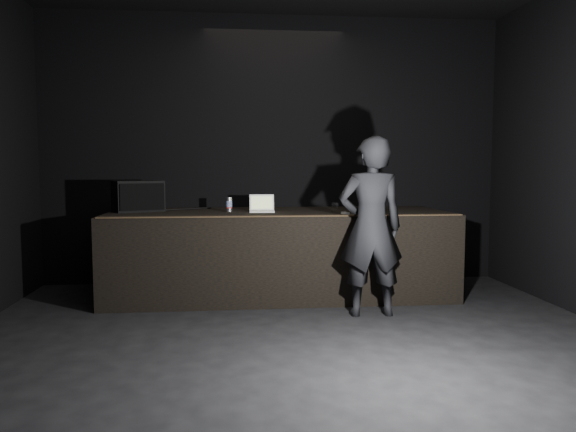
# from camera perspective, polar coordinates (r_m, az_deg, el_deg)

# --- Properties ---
(ground) EXTENTS (7.00, 7.00, 0.00)m
(ground) POSITION_cam_1_polar(r_m,az_deg,el_deg) (4.26, 2.19, -16.04)
(ground) COLOR black
(ground) RESTS_ON ground
(room_walls) EXTENTS (6.10, 7.10, 3.52)m
(room_walls) POSITION_cam_1_polar(r_m,az_deg,el_deg) (4.00, 2.29, 12.10)
(room_walls) COLOR black
(room_walls) RESTS_ON ground
(stage_riser) EXTENTS (4.00, 1.50, 1.00)m
(stage_riser) POSITION_cam_1_polar(r_m,az_deg,el_deg) (6.77, -0.93, -3.74)
(stage_riser) COLOR black
(stage_riser) RESTS_ON ground
(riser_lip) EXTENTS (3.92, 0.10, 0.01)m
(riser_lip) POSITION_cam_1_polar(r_m,az_deg,el_deg) (6.00, -0.39, 0.01)
(riser_lip) COLOR brown
(riser_lip) RESTS_ON stage_riser
(stage_monitor) EXTENTS (0.66, 0.58, 0.37)m
(stage_monitor) POSITION_cam_1_polar(r_m,az_deg,el_deg) (6.89, -14.99, 1.96)
(stage_monitor) COLOR black
(stage_monitor) RESTS_ON stage_riser
(cable) EXTENTS (0.71, 0.46, 0.02)m
(cable) POSITION_cam_1_polar(r_m,az_deg,el_deg) (7.03, -10.79, 0.67)
(cable) COLOR black
(cable) RESTS_ON stage_riser
(laptop) EXTENTS (0.30, 0.27, 0.20)m
(laptop) POSITION_cam_1_polar(r_m,az_deg,el_deg) (6.64, -2.67, 0.89)
(laptop) COLOR white
(laptop) RESTS_ON stage_riser
(beer_can) EXTENTS (0.07, 0.07, 0.17)m
(beer_can) POSITION_cam_1_polar(r_m,az_deg,el_deg) (6.66, -6.00, 1.17)
(beer_can) COLOR silver
(beer_can) RESTS_ON stage_riser
(plastic_cup) EXTENTS (0.09, 0.09, 0.11)m
(plastic_cup) POSITION_cam_1_polar(r_m,az_deg,el_deg) (6.60, 4.79, 0.88)
(plastic_cup) COLOR white
(plastic_cup) RESTS_ON stage_riser
(wii_remote) EXTENTS (0.07, 0.14, 0.03)m
(wii_remote) POSITION_cam_1_polar(r_m,az_deg,el_deg) (6.30, 5.83, 0.28)
(wii_remote) COLOR white
(wii_remote) RESTS_ON stage_riser
(person) EXTENTS (0.68, 0.45, 1.84)m
(person) POSITION_cam_1_polar(r_m,az_deg,el_deg) (5.80, 8.41, -1.08)
(person) COLOR black
(person) RESTS_ON ground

